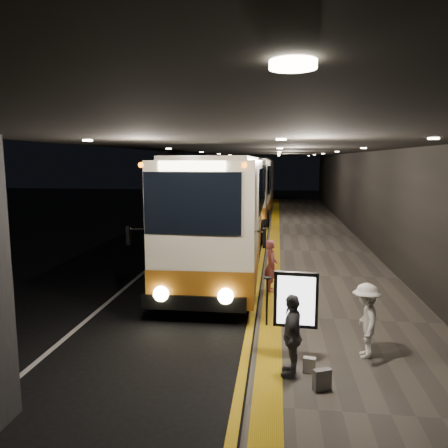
# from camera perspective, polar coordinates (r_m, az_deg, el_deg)

# --- Properties ---
(ground) EXTENTS (90.00, 90.00, 0.00)m
(ground) POSITION_cam_1_polar(r_m,az_deg,el_deg) (14.59, -5.00, -7.68)
(ground) COLOR black
(lane_line_white) EXTENTS (0.12, 50.00, 0.01)m
(lane_line_white) POSITION_cam_1_polar(r_m,az_deg,el_deg) (19.72, -7.11, -3.46)
(lane_line_white) COLOR silver
(lane_line_white) RESTS_ON ground
(kerb_stripe_yellow) EXTENTS (0.18, 50.00, 0.01)m
(kerb_stripe_yellow) POSITION_cam_1_polar(r_m,az_deg,el_deg) (19.15, 5.05, -3.79)
(kerb_stripe_yellow) COLOR gold
(kerb_stripe_yellow) RESTS_ON ground
(sidewalk) EXTENTS (4.50, 50.00, 0.15)m
(sidewalk) POSITION_cam_1_polar(r_m,az_deg,el_deg) (19.21, 12.24, -3.69)
(sidewalk) COLOR #514C44
(sidewalk) RESTS_ON ground
(tactile_strip) EXTENTS (0.50, 50.00, 0.01)m
(tactile_strip) POSITION_cam_1_polar(r_m,az_deg,el_deg) (19.11, 6.56, -3.37)
(tactile_strip) COLOR gold
(tactile_strip) RESTS_ON sidewalk
(terminal_wall) EXTENTS (0.10, 50.00, 6.00)m
(terminal_wall) POSITION_cam_1_polar(r_m,az_deg,el_deg) (19.17, 19.25, 4.84)
(terminal_wall) COLOR black
(terminal_wall) RESTS_ON ground
(support_columns) EXTENTS (0.80, 24.80, 4.40)m
(support_columns) POSITION_cam_1_polar(r_m,az_deg,el_deg) (18.35, -7.09, 2.60)
(support_columns) COLOR black
(support_columns) RESTS_ON ground
(canopy) EXTENTS (9.00, 50.00, 0.40)m
(canopy) POSITION_cam_1_polar(r_m,az_deg,el_deg) (18.72, 5.70, 10.09)
(canopy) COLOR black
(canopy) RESTS_ON support_columns
(coach_main) EXTENTS (2.95, 12.96, 4.02)m
(coach_main) POSITION_cam_1_polar(r_m,az_deg,el_deg) (16.63, 0.09, 1.12)
(coach_main) COLOR beige
(coach_main) RESTS_ON ground
(coach_second) EXTENTS (2.95, 12.79, 4.00)m
(coach_second) POSITION_cam_1_polar(r_m,az_deg,el_deg) (30.54, 3.59, 4.41)
(coach_second) COLOR beige
(coach_second) RESTS_ON ground
(coach_third) EXTENTS (3.29, 12.20, 3.79)m
(coach_third) POSITION_cam_1_polar(r_m,az_deg,el_deg) (45.11, 4.29, 5.55)
(coach_third) COLOR beige
(coach_third) RESTS_ON ground
(passenger_boarding) EXTENTS (0.41, 0.59, 1.55)m
(passenger_boarding) POSITION_cam_1_polar(r_m,az_deg,el_deg) (13.05, 6.16, -5.42)
(passenger_boarding) COLOR #AF5255
(passenger_boarding) RESTS_ON sidewalk
(passenger_waiting_white) EXTENTS (0.53, 1.00, 1.49)m
(passenger_waiting_white) POSITION_cam_1_polar(r_m,az_deg,el_deg) (9.22, 18.03, -11.90)
(passenger_waiting_white) COLOR white
(passenger_waiting_white) RESTS_ON sidewalk
(passenger_waiting_grey) EXTENTS (0.54, 0.93, 1.52)m
(passenger_waiting_grey) POSITION_cam_1_polar(r_m,az_deg,el_deg) (8.18, 8.89, -14.15)
(passenger_waiting_grey) COLOR #505055
(passenger_waiting_grey) RESTS_ON sidewalk
(bag_polka) EXTENTS (0.33, 0.24, 0.37)m
(bag_polka) POSITION_cam_1_polar(r_m,az_deg,el_deg) (8.04, 12.67, -19.21)
(bag_polka) COLOR black
(bag_polka) RESTS_ON sidewalk
(bag_plain) EXTENTS (0.25, 0.17, 0.28)m
(bag_plain) POSITION_cam_1_polar(r_m,az_deg,el_deg) (8.58, 11.08, -17.63)
(bag_plain) COLOR silver
(bag_plain) RESTS_ON sidewalk
(info_sign) EXTENTS (0.84, 0.18, 1.78)m
(info_sign) POSITION_cam_1_polar(r_m,az_deg,el_deg) (8.57, 9.37, -9.97)
(info_sign) COLOR black
(info_sign) RESTS_ON sidewalk
(stanchion_post) EXTENTS (0.05, 0.05, 1.16)m
(stanchion_post) POSITION_cam_1_polar(r_m,az_deg,el_deg) (10.44, 5.62, -10.09)
(stanchion_post) COLOR black
(stanchion_post) RESTS_ON sidewalk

